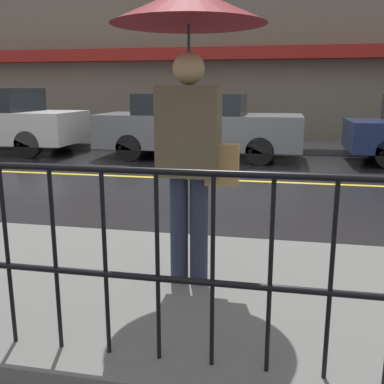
# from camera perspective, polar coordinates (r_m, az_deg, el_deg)

# --- Properties ---
(ground_plane) EXTENTS (80.00, 80.00, 0.00)m
(ground_plane) POSITION_cam_1_polar(r_m,az_deg,el_deg) (8.17, 0.61, 1.64)
(ground_plane) COLOR black
(sidewalk_near) EXTENTS (28.00, 2.40, 0.15)m
(sidewalk_near) POSITION_cam_1_polar(r_m,az_deg,el_deg) (3.75, -13.44, -11.42)
(sidewalk_near) COLOR #60605E
(sidewalk_near) RESTS_ON ground_plane
(sidewalk_far) EXTENTS (28.00, 2.18, 0.15)m
(sidewalk_far) POSITION_cam_1_polar(r_m,az_deg,el_deg) (12.73, 4.57, 5.99)
(sidewalk_far) COLOR #60605E
(sidewalk_far) RESTS_ON ground_plane
(lane_marking) EXTENTS (25.20, 0.12, 0.01)m
(lane_marking) POSITION_cam_1_polar(r_m,az_deg,el_deg) (8.17, 0.61, 1.67)
(lane_marking) COLOR gold
(lane_marking) RESTS_ON ground_plane
(building_storefront) EXTENTS (28.00, 0.85, 4.67)m
(building_storefront) POSITION_cam_1_polar(r_m,az_deg,el_deg) (13.86, 5.37, 15.99)
(building_storefront) COLOR #706656
(building_storefront) RESTS_ON ground_plane
(railing_foreground) EXTENTS (12.00, 0.04, 1.07)m
(railing_foreground) POSITION_cam_1_polar(r_m,az_deg,el_deg) (2.72, -22.59, -5.07)
(railing_foreground) COLOR black
(railing_foreground) RESTS_ON sidewalk_near
(pedestrian) EXTENTS (1.09, 1.09, 2.13)m
(pedestrian) POSITION_cam_1_polar(r_m,az_deg,el_deg) (3.27, -0.33, 17.23)
(pedestrian) COLOR #23283D
(pedestrian) RESTS_ON sidewalk_near
(car_grey) EXTENTS (4.73, 1.74, 1.50)m
(car_grey) POSITION_cam_1_polar(r_m,az_deg,el_deg) (10.66, 0.70, 8.44)
(car_grey) COLOR slate
(car_grey) RESTS_ON ground_plane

